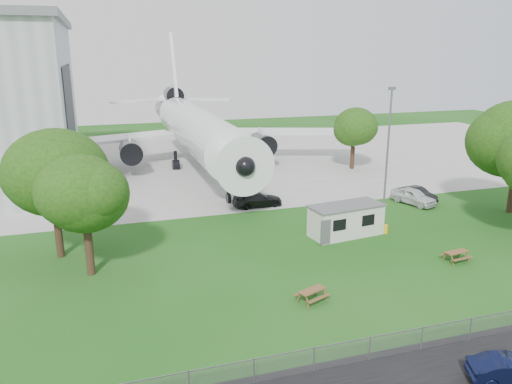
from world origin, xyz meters
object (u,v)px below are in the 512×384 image
object	(u,v)px
airliner	(195,127)
picnic_west	(312,301)
picnic_east	(456,261)
site_cabin	(346,220)

from	to	relation	value
airliner	picnic_west	xyz separation A→B (m)	(-0.25, -38.89, -5.27)
picnic_west	picnic_east	xyz separation A→B (m)	(12.49, 2.41, 0.00)
airliner	picnic_east	bearing A→B (deg)	-71.45
site_cabin	picnic_west	world-z (taller)	site_cabin
site_cabin	picnic_east	size ratio (longest dim) A/B	3.83
picnic_east	picnic_west	bearing A→B (deg)	-177.43
airliner	picnic_east	size ratio (longest dim) A/B	26.52
site_cabin	picnic_east	world-z (taller)	site_cabin
airliner	site_cabin	bearing A→B (deg)	-76.42
airliner	picnic_west	size ratio (longest dim) A/B	26.52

